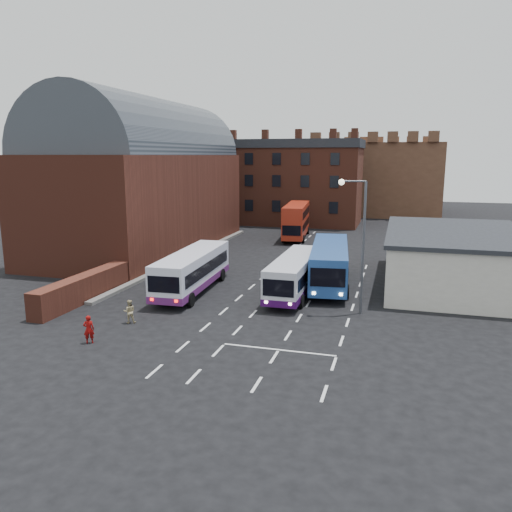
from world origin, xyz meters
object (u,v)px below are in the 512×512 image
(bus_red_double, at_px, (296,220))
(pedestrian_beige, at_px, (130,311))
(bus_white_inbound, at_px, (295,272))
(pedestrian_red, at_px, (89,329))
(bus_blue, at_px, (330,262))
(street_lamp, at_px, (359,234))
(bus_white_outbound, at_px, (193,268))

(bus_red_double, bearing_deg, pedestrian_beige, 78.54)
(bus_white_inbound, height_order, pedestrian_red, bus_white_inbound)
(bus_blue, height_order, pedestrian_beige, bus_blue)
(bus_blue, height_order, street_lamp, street_lamp)
(bus_white_outbound, distance_m, street_lamp, 12.85)
(bus_white_inbound, xyz_separation_m, bus_red_double, (-4.96, 24.68, 0.59))
(street_lamp, height_order, pedestrian_red, street_lamp)
(pedestrian_beige, bearing_deg, bus_blue, -154.64)
(pedestrian_beige, bearing_deg, bus_white_inbound, -157.11)
(pedestrian_red, bearing_deg, bus_white_outbound, -123.49)
(bus_white_outbound, xyz_separation_m, pedestrian_beige, (-0.78, -7.82, -1.02))
(bus_white_outbound, xyz_separation_m, bus_blue, (9.54, 4.60, 0.13))
(bus_red_double, bearing_deg, bus_white_inbound, 95.46)
(bus_blue, distance_m, pedestrian_red, 19.27)
(bus_blue, xyz_separation_m, bus_red_double, (-7.04, 21.35, 0.35))
(bus_white_inbound, bearing_deg, bus_blue, -121.99)
(bus_white_inbound, distance_m, bus_blue, 3.93)
(bus_white_inbound, bearing_deg, pedestrian_red, 55.67)
(pedestrian_red, bearing_deg, bus_blue, -151.42)
(bus_white_inbound, xyz_separation_m, bus_blue, (2.08, 3.33, 0.24))
(bus_white_inbound, height_order, street_lamp, street_lamp)
(bus_red_double, xyz_separation_m, street_lamp, (9.70, -28.11, 2.94))
(bus_blue, relative_size, bus_red_double, 1.12)
(bus_blue, relative_size, pedestrian_beige, 8.20)
(bus_white_outbound, bearing_deg, bus_blue, 22.46)
(pedestrian_beige, bearing_deg, street_lamp, 178.67)
(pedestrian_red, relative_size, pedestrian_beige, 1.08)
(bus_white_inbound, height_order, bus_red_double, bus_red_double)
(pedestrian_red, xyz_separation_m, pedestrian_beige, (0.39, 3.56, -0.06))
(pedestrian_red, distance_m, pedestrian_beige, 3.58)
(bus_white_inbound, relative_size, bus_red_double, 0.95)
(bus_white_outbound, relative_size, bus_white_inbound, 1.08)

